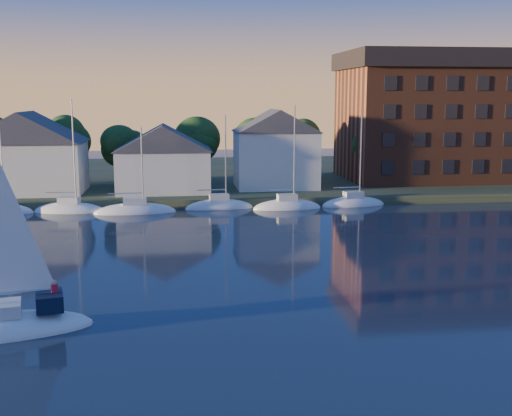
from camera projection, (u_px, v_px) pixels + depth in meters
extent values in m
cube|color=#2F3B22|center=(206.00, 180.00, 96.33)|extent=(160.00, 50.00, 2.00)
cube|color=brown|center=(216.00, 205.00, 73.85)|extent=(120.00, 3.00, 1.00)
cube|color=silver|center=(28.00, 168.00, 76.35)|extent=(13.00, 9.00, 6.00)
cube|color=silver|center=(164.00, 171.00, 77.40)|extent=(11.00, 8.00, 5.00)
cube|color=silver|center=(275.00, 160.00, 80.88)|extent=(10.00, 8.00, 7.00)
cube|color=brown|center=(453.00, 125.00, 89.22)|extent=(30.00, 16.00, 15.00)
cube|color=black|center=(457.00, 61.00, 87.72)|extent=(31.00, 17.00, 2.40)
cylinder|color=#3C2B1B|center=(5.00, 174.00, 80.97)|extent=(0.50, 0.50, 3.50)
sphere|color=#183212|center=(2.00, 138.00, 80.20)|extent=(5.40, 5.40, 5.40)
cylinder|color=#3C2B1B|center=(70.00, 173.00, 81.94)|extent=(0.50, 0.50, 3.50)
sphere|color=#183212|center=(68.00, 138.00, 81.17)|extent=(5.40, 5.40, 5.40)
cylinder|color=#3C2B1B|center=(133.00, 172.00, 82.91)|extent=(0.50, 0.50, 3.50)
sphere|color=#183212|center=(132.00, 137.00, 82.14)|extent=(5.40, 5.40, 5.40)
cylinder|color=#3C2B1B|center=(195.00, 171.00, 83.88)|extent=(0.50, 0.50, 3.50)
sphere|color=#183212|center=(195.00, 137.00, 83.11)|extent=(5.40, 5.40, 5.40)
cylinder|color=#3C2B1B|center=(256.00, 170.00, 84.85)|extent=(0.50, 0.50, 3.50)
sphere|color=#183212|center=(256.00, 136.00, 84.09)|extent=(5.40, 5.40, 5.40)
cylinder|color=#3C2B1B|center=(315.00, 169.00, 85.83)|extent=(0.50, 0.50, 3.50)
sphere|color=#183212|center=(316.00, 136.00, 85.06)|extent=(5.40, 5.40, 5.40)
cylinder|color=#3C2B1B|center=(373.00, 168.00, 86.80)|extent=(0.50, 0.50, 3.50)
sphere|color=#183212|center=(374.00, 135.00, 86.03)|extent=(5.40, 5.40, 5.40)
cylinder|color=#3C2B1B|center=(430.00, 168.00, 87.77)|extent=(0.50, 0.50, 3.50)
sphere|color=#183212|center=(431.00, 135.00, 87.00)|extent=(5.40, 5.40, 5.40)
cylinder|color=#3C2B1B|center=(485.00, 167.00, 88.74)|extent=(0.50, 0.50, 3.50)
sphere|color=#183212|center=(487.00, 135.00, 87.97)|extent=(5.40, 5.40, 5.40)
ellipsoid|color=white|center=(69.00, 213.00, 68.97)|extent=(7.50, 2.40, 2.20)
cube|color=silver|center=(69.00, 201.00, 68.75)|extent=(2.10, 1.32, 0.70)
cylinder|color=#A5A8AD|center=(74.00, 158.00, 68.04)|extent=(0.16, 0.16, 10.00)
cylinder|color=#A5A8AD|center=(60.00, 193.00, 68.50)|extent=(3.15, 0.12, 0.12)
ellipsoid|color=white|center=(145.00, 211.00, 69.94)|extent=(7.50, 2.40, 2.20)
cube|color=silver|center=(144.00, 200.00, 69.72)|extent=(2.10, 1.32, 0.70)
cylinder|color=#A5A8AD|center=(150.00, 157.00, 69.01)|extent=(0.16, 0.16, 10.00)
cylinder|color=#A5A8AD|center=(136.00, 192.00, 69.47)|extent=(3.15, 0.12, 0.12)
ellipsoid|color=white|center=(218.00, 210.00, 70.91)|extent=(7.50, 2.40, 2.20)
cube|color=silver|center=(218.00, 198.00, 70.69)|extent=(2.10, 1.32, 0.70)
cylinder|color=#A5A8AD|center=(224.00, 156.00, 69.98)|extent=(0.16, 0.16, 10.00)
cylinder|color=#A5A8AD|center=(210.00, 191.00, 70.44)|extent=(3.15, 0.12, 0.12)
ellipsoid|color=white|center=(289.00, 208.00, 71.89)|extent=(7.50, 2.40, 2.20)
cube|color=silver|center=(289.00, 197.00, 71.66)|extent=(2.10, 1.32, 0.70)
cylinder|color=#A5A8AD|center=(296.00, 155.00, 70.95)|extent=(0.16, 0.16, 10.00)
cylinder|color=#A5A8AD|center=(282.00, 189.00, 71.41)|extent=(3.15, 0.12, 0.12)
ellipsoid|color=white|center=(358.00, 207.00, 72.86)|extent=(7.50, 2.40, 2.20)
cube|color=silver|center=(359.00, 195.00, 72.63)|extent=(2.10, 1.32, 0.70)
cylinder|color=#A5A8AD|center=(366.00, 154.00, 71.92)|extent=(0.16, 0.16, 10.00)
cylinder|color=#A5A8AD|center=(352.00, 188.00, 72.39)|extent=(3.15, 0.12, 0.12)
cylinder|color=#A5A8AD|center=(14.00, 293.00, 33.95)|extent=(4.27, 1.02, 0.12)
cube|color=black|center=(50.00, 301.00, 34.62)|extent=(1.78, 2.24, 0.90)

